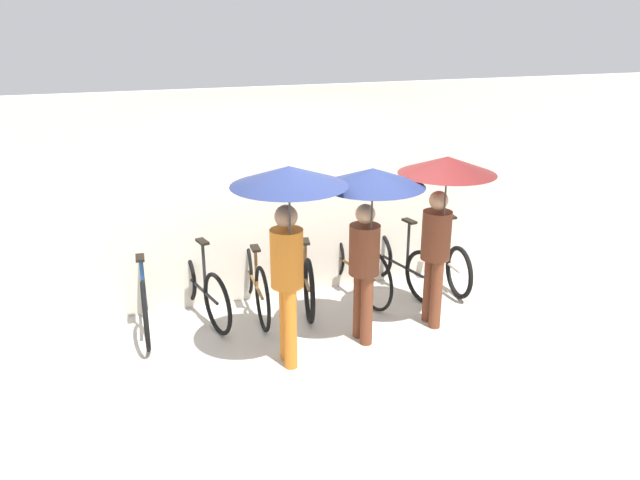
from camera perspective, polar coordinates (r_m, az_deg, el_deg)
ground_plane at (r=6.42m, az=2.91°, el=-11.23°), size 30.00×30.00×0.00m
back_wall at (r=7.57m, az=-2.33°, el=4.25°), size 11.76×0.12×2.56m
parked_bicycle_0 at (r=7.22m, az=-15.79°, el=-4.82°), size 0.44×1.73×1.11m
parked_bicycle_1 at (r=7.34m, az=-10.95°, el=-4.15°), size 0.54×1.67×1.03m
parked_bicycle_2 at (r=7.39m, az=-6.08°, el=-3.60°), size 0.44×1.77×0.99m
parked_bicycle_3 at (r=7.56m, az=-1.48°, el=-2.91°), size 0.53×1.77×1.07m
parked_bicycle_4 at (r=7.80m, az=2.79°, el=-2.17°), size 0.47×1.81×1.03m
parked_bicycle_5 at (r=7.99m, az=7.18°, el=-2.04°), size 0.50×1.61×1.08m
parked_bicycle_6 at (r=8.31m, az=10.96°, el=-1.42°), size 0.44×1.69×1.06m
pedestrian_leading at (r=5.69m, az=-2.91°, el=2.81°), size 1.07×1.07×2.06m
pedestrian_center at (r=6.19m, az=4.58°, el=3.12°), size 1.03×1.03×1.93m
pedestrian_trailing at (r=6.65m, az=11.21°, el=4.14°), size 1.01×1.01×1.97m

